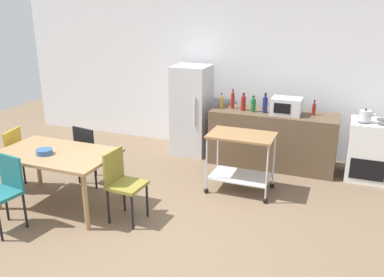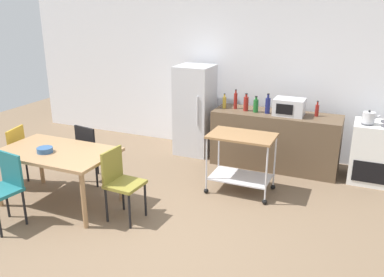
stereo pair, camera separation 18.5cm
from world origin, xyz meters
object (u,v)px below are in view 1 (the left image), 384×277
at_px(stove_oven, 369,150).
at_px(bottle_sparkling_water, 265,105).
at_px(dining_table, 57,158).
at_px(microwave, 286,106).
at_px(fruit_bowl, 44,152).
at_px(refrigerator, 192,110).
at_px(chair_teal, 4,188).
at_px(bottle_olive_oil, 314,109).
at_px(chair_black, 91,151).
at_px(bottle_soda, 222,102).
at_px(bottle_sesame_oil, 253,105).
at_px(bottle_soy_sauce, 233,100).
at_px(bottle_wine, 243,103).
at_px(kettle, 365,116).
at_px(chair_olive, 122,181).
at_px(chair_mustard, 8,155).
at_px(kitchen_cart, 241,153).

xyz_separation_m(stove_oven, bottle_sparkling_water, (-1.59, -0.08, 0.58)).
relative_size(dining_table, microwave, 3.26).
bearing_deg(fruit_bowl, refrigerator, 69.74).
distance_m(chair_teal, bottle_olive_oil, 4.48).
xyz_separation_m(dining_table, chair_black, (-0.01, 0.73, -0.15)).
bearing_deg(stove_oven, chair_black, -155.85).
height_order(bottle_soda, microwave, microwave).
bearing_deg(stove_oven, bottle_soda, -179.04).
distance_m(bottle_sesame_oil, bottle_sparkling_water, 0.19).
xyz_separation_m(bottle_soy_sauce, fruit_bowl, (-1.72, -2.54, -0.25)).
height_order(bottle_sesame_oil, fruit_bowl, bottle_sesame_oil).
height_order(bottle_wine, microwave, bottle_wine).
xyz_separation_m(chair_teal, chair_black, (0.20, 1.42, 0.00)).
relative_size(bottle_wine, fruit_bowl, 1.43).
height_order(chair_black, bottle_olive_oil, bottle_olive_oil).
bearing_deg(bottle_olive_oil, kettle, -11.82).
bearing_deg(chair_teal, microwave, 56.71).
xyz_separation_m(stove_oven, bottle_soda, (-2.32, -0.04, 0.55)).
bearing_deg(bottle_olive_oil, stove_oven, -3.71).
distance_m(chair_olive, bottle_soda, 2.49).
distance_m(chair_mustard, chair_black, 1.15).
distance_m(bottle_sparkling_water, bottle_olive_oil, 0.75).
height_order(bottle_sesame_oil, bottle_sparkling_water, bottle_sparkling_water).
xyz_separation_m(chair_mustard, bottle_soy_sauce, (2.63, 2.28, 0.52)).
height_order(bottle_soy_sauce, microwave, bottle_soy_sauce).
relative_size(kitchen_cart, microwave, 1.98).
bearing_deg(bottle_sparkling_water, fruit_bowl, -132.79).
bearing_deg(microwave, kettle, -2.32).
distance_m(chair_black, refrigerator, 2.00).
distance_m(stove_oven, bottle_olive_oil, 1.02).
height_order(chair_teal, bottle_soy_sauce, bottle_soy_sauce).
bearing_deg(chair_black, chair_teal, 92.27).
height_order(refrigerator, bottle_sesame_oil, refrigerator).
height_order(chair_mustard, fruit_bowl, chair_mustard).
xyz_separation_m(chair_teal, chair_olive, (1.17, 0.69, 0.00)).
bearing_deg(bottle_sesame_oil, fruit_bowl, -130.39).
bearing_deg(bottle_sparkling_water, chair_olive, -117.41).
bearing_deg(microwave, bottle_soda, 179.27).
xyz_separation_m(chair_olive, bottle_soy_sauce, (0.67, 2.44, 0.52)).
height_order(chair_teal, stove_oven, stove_oven).
height_order(chair_mustard, bottle_wine, bottle_wine).
relative_size(chair_teal, microwave, 1.93).
distance_m(chair_teal, bottle_wine, 3.71).
relative_size(chair_teal, stove_oven, 0.97).
bearing_deg(stove_oven, refrigerator, 178.40).
bearing_deg(microwave, bottle_wine, -179.34).
bearing_deg(fruit_bowl, microwave, 43.60).
xyz_separation_m(refrigerator, bottle_olive_oil, (2.05, -0.03, 0.22)).
relative_size(chair_black, bottle_soy_sauce, 2.79).
xyz_separation_m(chair_mustard, microwave, (3.52, 2.22, 0.51)).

